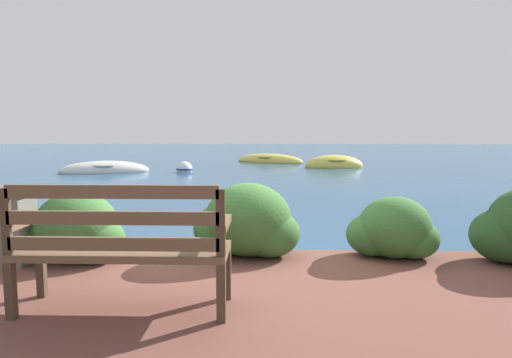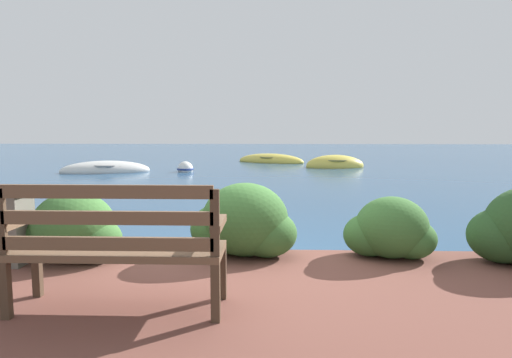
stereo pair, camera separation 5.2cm
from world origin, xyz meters
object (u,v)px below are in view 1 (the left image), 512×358
(rowboat_nearest, at_px, (105,171))
(rowboat_far, at_px, (270,161))
(rowboat_mid, at_px, (334,166))
(mooring_buoy, at_px, (185,169))
(park_bench, at_px, (121,245))

(rowboat_nearest, xyz_separation_m, rowboat_far, (5.72, 4.86, -0.00))
(rowboat_mid, xyz_separation_m, rowboat_far, (-2.50, 2.60, -0.02))
(rowboat_mid, relative_size, mooring_buoy, 3.95)
(rowboat_nearest, relative_size, rowboat_mid, 1.35)
(rowboat_mid, height_order, mooring_buoy, rowboat_mid)
(rowboat_nearest, xyz_separation_m, rowboat_mid, (8.22, 2.26, 0.01))
(park_bench, distance_m, rowboat_far, 17.35)
(mooring_buoy, bearing_deg, park_bench, -81.41)
(mooring_buoy, bearing_deg, rowboat_mid, 19.58)
(park_bench, bearing_deg, mooring_buoy, 96.93)
(rowboat_mid, bearing_deg, rowboat_nearest, -170.09)
(rowboat_nearest, relative_size, rowboat_far, 0.96)
(park_bench, bearing_deg, rowboat_nearest, 108.85)
(park_bench, relative_size, rowboat_far, 0.45)
(rowboat_nearest, height_order, mooring_buoy, rowboat_nearest)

